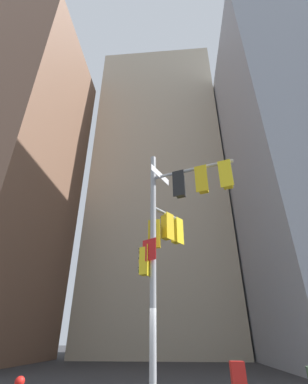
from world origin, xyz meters
The scene contains 3 objects.
building_mid_block centered at (-0.98, 21.76, 18.86)m, with size 14.64×14.64×37.72m, color tan.
signal_pole_assembly centered at (0.70, 0.02, 5.45)m, with size 3.76×2.71×8.70m.
newspaper_box centered at (2.67, 0.74, 0.48)m, with size 0.45×0.36×0.97m.
Camera 1 is at (0.86, -9.77, 1.65)m, focal length 25.15 mm.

